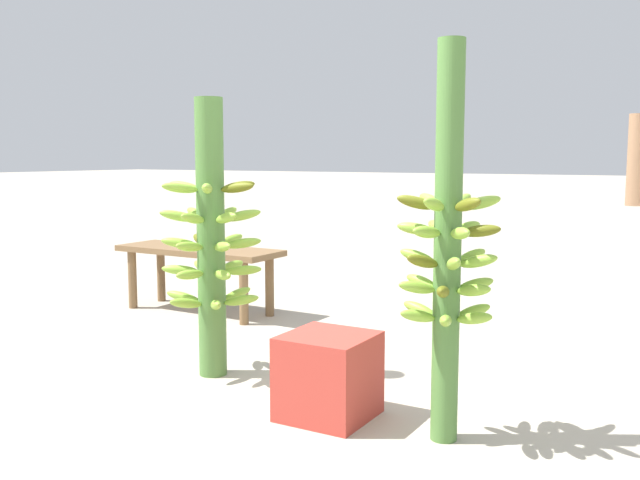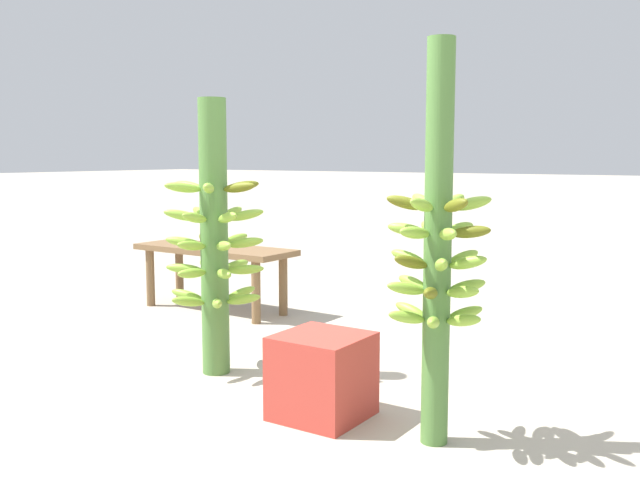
# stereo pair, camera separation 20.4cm
# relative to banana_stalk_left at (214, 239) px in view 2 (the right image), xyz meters

# --- Properties ---
(ground_plane) EXTENTS (80.00, 80.00, 0.00)m
(ground_plane) POSITION_rel_banana_stalk_left_xyz_m (0.66, -0.31, -0.68)
(ground_plane) COLOR #A89E8C
(banana_stalk_left) EXTENTS (0.50, 0.50, 1.36)m
(banana_stalk_left) POSITION_rel_banana_stalk_left_xyz_m (0.00, 0.00, 0.00)
(banana_stalk_left) COLOR #4C7A38
(banana_stalk_left) RESTS_ON ground_plane
(banana_stalk_center) EXTENTS (0.39, 0.39, 1.51)m
(banana_stalk_center) POSITION_rel_banana_stalk_left_xyz_m (1.29, -0.20, 0.06)
(banana_stalk_center) COLOR #4C7A38
(banana_stalk_center) RESTS_ON ground_plane
(market_bench) EXTENTS (1.21, 0.42, 0.45)m
(market_bench) POSITION_rel_banana_stalk_left_xyz_m (-0.99, 1.09, -0.29)
(market_bench) COLOR brown
(market_bench) RESTS_ON ground_plane
(produce_crate) EXTENTS (0.35, 0.35, 0.35)m
(produce_crate) POSITION_rel_banana_stalk_left_xyz_m (0.78, -0.22, -0.50)
(produce_crate) COLOR #B2382D
(produce_crate) RESTS_ON ground_plane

